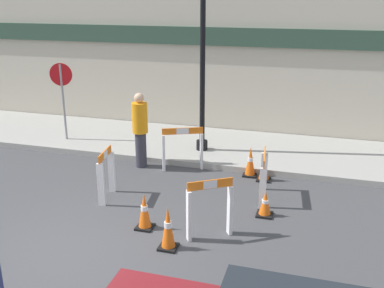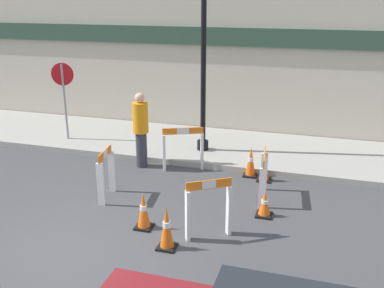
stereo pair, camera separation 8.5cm
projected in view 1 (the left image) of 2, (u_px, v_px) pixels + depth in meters
name	position (u px, v px, depth m)	size (l,w,h in m)	color
ground_plane	(53.00, 267.00, 6.82)	(60.00, 60.00, 0.00)	#424244
sidewalk_slab	(176.00, 143.00, 12.22)	(18.00, 2.92, 0.14)	#9E9B93
storefront_facade	(192.00, 37.00, 12.76)	(18.00, 0.22, 5.50)	#BCB29E
stop_sign	(62.00, 89.00, 11.89)	(0.59, 0.16, 2.08)	gray
barricade_0	(210.00, 207.00, 7.49)	(0.73, 0.54, 1.05)	white
barricade_1	(264.00, 174.00, 8.94)	(0.23, 0.93, 0.97)	white
barricade_2	(183.00, 147.00, 10.40)	(0.92, 0.50, 1.02)	white
barricade_3	(106.00, 173.00, 8.93)	(0.23, 0.73, 1.02)	white
traffic_cone_0	(265.00, 204.00, 8.32)	(0.30, 0.30, 0.50)	black
traffic_cone_1	(168.00, 228.00, 7.21)	(0.30, 0.30, 0.75)	black
traffic_cone_2	(144.00, 211.00, 7.84)	(0.30, 0.30, 0.68)	black
traffic_cone_3	(250.00, 162.00, 10.11)	(0.30, 0.30, 0.70)	black
traffic_cone_4	(264.00, 168.00, 9.87)	(0.30, 0.30, 0.63)	black
person_worker	(140.00, 128.00, 10.46)	(0.51, 0.51, 1.79)	#33333D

